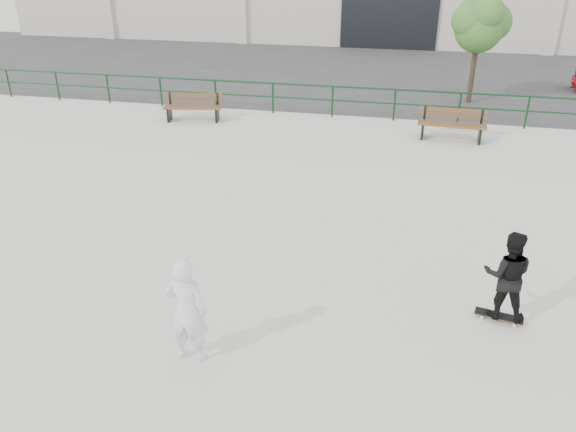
% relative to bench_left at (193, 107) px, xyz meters
% --- Properties ---
extents(ground, '(120.00, 120.00, 0.00)m').
position_rel_bench_left_xyz_m(ground, '(5.30, -9.45, -0.92)').
color(ground, beige).
rests_on(ground, ground).
extents(ledge, '(30.00, 3.00, 0.50)m').
position_rel_bench_left_xyz_m(ledge, '(5.30, 0.05, -0.67)').
color(ledge, beige).
rests_on(ledge, ground).
extents(parking_strip, '(60.00, 14.00, 0.50)m').
position_rel_bench_left_xyz_m(parking_strip, '(5.30, 8.55, -0.67)').
color(parking_strip, '#313131').
rests_on(parking_strip, ground).
extents(railing, '(28.00, 0.06, 1.03)m').
position_rel_bench_left_xyz_m(railing, '(5.30, 1.35, 0.32)').
color(railing, '#14371D').
rests_on(railing, ledge).
extents(bench_left, '(1.92, 0.86, 0.85)m').
position_rel_bench_left_xyz_m(bench_left, '(0.00, 0.00, 0.00)').
color(bench_left, '#512B1B').
rests_on(bench_left, ledge).
extents(bench_right, '(1.96, 0.67, 0.89)m').
position_rel_bench_left_xyz_m(bench_right, '(8.02, -0.21, 0.02)').
color(bench_right, '#512B1B').
rests_on(bench_right, ledge).
extents(tree, '(2.04, 1.81, 3.62)m').
position_rel_bench_left_xyz_m(tree, '(8.85, 4.25, 2.29)').
color(tree, '#422E21').
rests_on(tree, parking_strip).
extents(skateboard, '(0.80, 0.35, 0.09)m').
position_rel_bench_left_xyz_m(skateboard, '(8.58, -8.27, -0.85)').
color(skateboard, black).
rests_on(skateboard, ground).
extents(standing_skater, '(0.82, 0.67, 1.57)m').
position_rel_bench_left_xyz_m(standing_skater, '(8.58, -8.27, -0.04)').
color(standing_skater, black).
rests_on(standing_skater, skateboard).
extents(seated_skater, '(0.65, 0.44, 1.75)m').
position_rel_bench_left_xyz_m(seated_skater, '(3.85, -10.29, -0.05)').
color(seated_skater, silver).
rests_on(seated_skater, ground).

